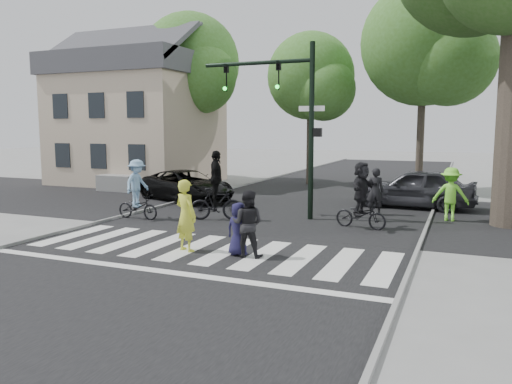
# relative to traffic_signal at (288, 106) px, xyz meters

# --- Properties ---
(ground) EXTENTS (120.00, 120.00, 0.00)m
(ground) POSITION_rel_traffic_signal_xyz_m (-0.35, -6.20, -3.90)
(ground) COLOR gray
(ground) RESTS_ON ground
(road_stem) EXTENTS (10.00, 70.00, 0.01)m
(road_stem) POSITION_rel_traffic_signal_xyz_m (-0.35, -1.20, -3.90)
(road_stem) COLOR black
(road_stem) RESTS_ON ground
(road_cross) EXTENTS (70.00, 10.00, 0.01)m
(road_cross) POSITION_rel_traffic_signal_xyz_m (-0.35, 1.80, -3.89)
(road_cross) COLOR black
(road_cross) RESTS_ON ground
(curb_left) EXTENTS (0.10, 70.00, 0.10)m
(curb_left) POSITION_rel_traffic_signal_xyz_m (-5.40, -1.20, -3.85)
(curb_left) COLOR gray
(curb_left) RESTS_ON ground
(curb_right) EXTENTS (0.10, 70.00, 0.10)m
(curb_right) POSITION_rel_traffic_signal_xyz_m (4.70, -1.20, -3.85)
(curb_right) COLOR gray
(curb_right) RESTS_ON ground
(crosswalk) EXTENTS (10.00, 3.85, 0.01)m
(crosswalk) POSITION_rel_traffic_signal_xyz_m (-0.35, -5.54, -3.89)
(crosswalk) COLOR silver
(crosswalk) RESTS_ON ground
(traffic_signal) EXTENTS (4.45, 0.29, 6.00)m
(traffic_signal) POSITION_rel_traffic_signal_xyz_m (0.00, 0.00, 0.00)
(traffic_signal) COLOR black
(traffic_signal) RESTS_ON ground
(bg_tree_0) EXTENTS (5.46, 5.20, 8.97)m
(bg_tree_0) POSITION_rel_traffic_signal_xyz_m (-14.09, 9.80, 2.24)
(bg_tree_0) COLOR brown
(bg_tree_0) RESTS_ON ground
(bg_tree_1) EXTENTS (6.09, 5.80, 9.80)m
(bg_tree_1) POSITION_rel_traffic_signal_xyz_m (-9.06, 9.28, 2.75)
(bg_tree_1) COLOR brown
(bg_tree_1) RESTS_ON ground
(bg_tree_2) EXTENTS (5.04, 4.80, 8.40)m
(bg_tree_2) POSITION_rel_traffic_signal_xyz_m (-2.11, 10.42, 1.88)
(bg_tree_2) COLOR brown
(bg_tree_2) RESTS_ON ground
(bg_tree_3) EXTENTS (6.30, 6.00, 10.20)m
(bg_tree_3) POSITION_rel_traffic_signal_xyz_m (3.95, 9.07, 3.04)
(bg_tree_3) COLOR brown
(bg_tree_3) RESTS_ON ground
(house) EXTENTS (8.40, 8.10, 8.82)m
(house) POSITION_rel_traffic_signal_xyz_m (-11.85, 7.78, -0.10)
(house) COLOR #CCAC96
(house) RESTS_ON ground
(pedestrian_woman) EXTENTS (0.79, 0.65, 1.85)m
(pedestrian_woman) POSITION_rel_traffic_signal_xyz_m (-0.80, -5.57, -2.97)
(pedestrian_woman) COLOR #D2DB39
(pedestrian_woman) RESTS_ON ground
(pedestrian_child) EXTENTS (0.69, 0.50, 1.33)m
(pedestrian_child) POSITION_rel_traffic_signal_xyz_m (0.62, -5.46, -3.24)
(pedestrian_child) COLOR #1A173C
(pedestrian_child) RESTS_ON ground
(pedestrian_adult) EXTENTS (0.88, 0.72, 1.66)m
(pedestrian_adult) POSITION_rel_traffic_signal_xyz_m (0.88, -5.50, -3.07)
(pedestrian_adult) COLOR black
(pedestrian_adult) RESTS_ON ground
(cyclist_left) EXTENTS (1.66, 1.09, 2.07)m
(cyclist_left) POSITION_rel_traffic_signal_xyz_m (-4.70, -2.25, -3.00)
(cyclist_left) COLOR black
(cyclist_left) RESTS_ON ground
(cyclist_mid) EXTENTS (1.88, 1.20, 2.39)m
(cyclist_mid) POSITION_rel_traffic_signal_xyz_m (-2.11, -1.34, -2.92)
(cyclist_mid) COLOR black
(cyclist_mid) RESTS_ON ground
(cyclist_right) EXTENTS (1.75, 1.62, 2.11)m
(cyclist_right) POSITION_rel_traffic_signal_xyz_m (2.76, -0.90, -2.96)
(cyclist_right) COLOR black
(cyclist_right) RESTS_ON ground
(car_suv) EXTENTS (5.25, 3.91, 1.33)m
(car_suv) POSITION_rel_traffic_signal_xyz_m (-5.43, 2.29, -3.24)
(car_suv) COLOR black
(car_suv) RESTS_ON ground
(car_grey) EXTENTS (4.71, 2.14, 1.57)m
(car_grey) POSITION_rel_traffic_signal_xyz_m (3.95, 4.07, -3.12)
(car_grey) COLOR #2F2F35
(car_grey) RESTS_ON ground
(bystander_hivis) EXTENTS (1.21, 0.72, 1.83)m
(bystander_hivis) POSITION_rel_traffic_signal_xyz_m (5.32, 1.55, -2.99)
(bystander_hivis) COLOR #80F739
(bystander_hivis) RESTS_ON ground
(bystander_dark) EXTENTS (0.71, 0.56, 1.73)m
(bystander_dark) POSITION_rel_traffic_signal_xyz_m (2.75, 1.78, -3.04)
(bystander_dark) COLOR black
(bystander_dark) RESTS_ON ground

